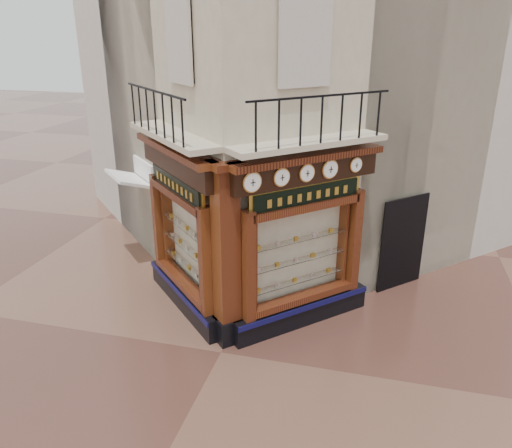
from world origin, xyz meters
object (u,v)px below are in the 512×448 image
(clock_b, at_px, (281,177))
(clock_a, at_px, (252,182))
(clock_d, at_px, (330,169))
(clock_c, at_px, (307,173))
(signboard_left, at_px, (176,185))
(signboard_right, at_px, (307,195))
(awning, at_px, (136,261))
(clock_e, at_px, (356,165))
(corner_pilaster, at_px, (226,258))

(clock_b, bearing_deg, clock_a, -180.00)
(clock_d, bearing_deg, clock_c, 180.00)
(signboard_left, distance_m, signboard_right, 2.92)
(clock_b, xyz_separation_m, awning, (-4.81, 2.65, -3.62))
(clock_d, height_order, signboard_left, clock_d)
(clock_c, height_order, clock_d, clock_d)
(clock_e, bearing_deg, clock_c, 180.00)
(awning, height_order, signboard_left, signboard_left)
(clock_a, bearing_deg, corner_pilaster, 130.60)
(clock_d, distance_m, awning, 6.95)
(clock_b, height_order, clock_e, clock_b)
(clock_a, height_order, clock_d, clock_a)
(clock_c, bearing_deg, awning, 112.03)
(clock_d, xyz_separation_m, signboard_left, (-3.33, -0.26, -0.52))
(clock_e, distance_m, signboard_left, 3.93)
(clock_c, distance_m, clock_d, 0.59)
(clock_a, height_order, clock_e, clock_a)
(corner_pilaster, bearing_deg, clock_b, -22.51)
(clock_b, bearing_deg, awning, 106.17)
(corner_pilaster, distance_m, clock_d, 2.81)
(corner_pilaster, bearing_deg, clock_c, -14.63)
(awning, bearing_deg, signboard_left, -176.61)
(corner_pilaster, xyz_separation_m, clock_d, (1.87, 1.27, 1.67))
(clock_a, distance_m, clock_b, 0.66)
(clock_b, xyz_separation_m, signboard_right, (0.43, 0.59, -0.52))
(clock_c, height_order, awning, clock_c)
(clock_a, relative_size, clock_d, 1.01)
(awning, bearing_deg, clock_c, -157.97)
(clock_b, distance_m, clock_c, 0.61)
(awning, bearing_deg, signboard_right, -156.47)
(clock_a, distance_m, signboard_right, 1.48)
(clock_d, distance_m, clock_e, 0.70)
(clock_a, distance_m, awning, 6.46)
(clock_d, distance_m, signboard_right, 0.71)
(corner_pilaster, distance_m, awning, 5.25)
(corner_pilaster, relative_size, signboard_right, 1.97)
(corner_pilaster, relative_size, signboard_left, 1.94)
(awning, bearing_deg, clock_e, -147.07)
(corner_pilaster, bearing_deg, awning, 95.88)
(clock_c, relative_size, signboard_left, 0.18)
(clock_c, bearing_deg, clock_d, -0.00)
(clock_e, distance_m, signboard_right, 1.28)
(clock_b, relative_size, awning, 0.25)
(clock_e, relative_size, awning, 0.22)
(clock_d, height_order, awning, clock_d)
(clock_e, distance_m, awning, 7.26)
(clock_b, relative_size, clock_c, 1.01)
(corner_pilaster, xyz_separation_m, clock_b, (1.03, 0.43, 1.67))
(clock_b, height_order, signboard_right, clock_b)
(clock_a, distance_m, clock_e, 2.55)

